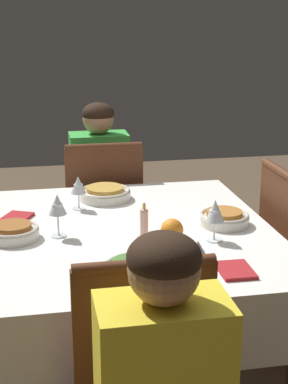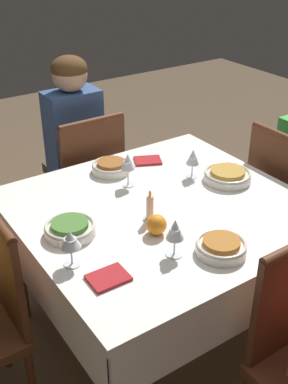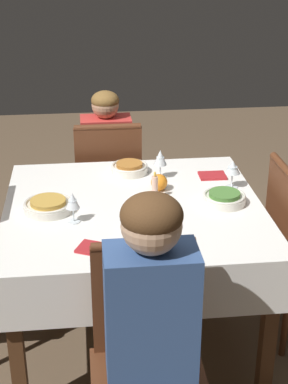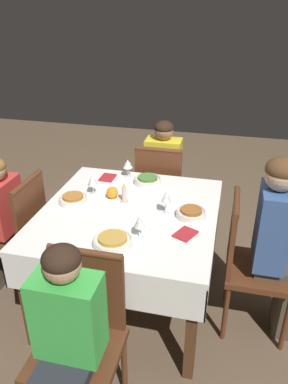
# 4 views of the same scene
# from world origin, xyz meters

# --- Properties ---
(ground_plane) EXTENTS (8.00, 8.00, 0.00)m
(ground_plane) POSITION_xyz_m (0.00, 0.00, 0.00)
(ground_plane) COLOR brown
(dining_table) EXTENTS (1.20, 1.13, 0.75)m
(dining_table) POSITION_xyz_m (0.00, 0.00, 0.66)
(dining_table) COLOR white
(dining_table) RESTS_ON ground_plane
(chair_north) EXTENTS (0.41, 0.42, 0.93)m
(chair_north) POSITION_xyz_m (0.03, 0.78, 0.52)
(chair_north) COLOR #562D19
(chair_north) RESTS_ON ground_plane
(chair_south) EXTENTS (0.41, 0.42, 0.93)m
(chair_south) POSITION_xyz_m (0.08, -0.78, 0.52)
(chair_south) COLOR #562D19
(chair_south) RESTS_ON ground_plane
(person_adult_denim) EXTENTS (0.30, 0.34, 1.21)m
(person_adult_denim) POSITION_xyz_m (0.03, 0.94, 0.69)
(person_adult_denim) COLOR #4C4233
(person_adult_denim) RESTS_ON ground_plane
(person_child_red) EXTENTS (0.30, 0.33, 1.06)m
(person_child_red) POSITION_xyz_m (0.08, -0.95, 0.58)
(person_child_red) COLOR #4C4233
(person_child_red) RESTS_ON ground_plane
(bowl_north) EXTENTS (0.19, 0.19, 0.06)m
(bowl_north) POSITION_xyz_m (-0.02, 0.40, 0.78)
(bowl_north) COLOR silver
(bowl_north) RESTS_ON dining_table
(wine_glass_north) EXTENTS (0.07, 0.07, 0.16)m
(wine_glass_north) POSITION_xyz_m (-0.02, 0.24, 0.87)
(wine_glass_north) COLOR white
(wine_glass_north) RESTS_ON dining_table
(bowl_west) EXTENTS (0.20, 0.20, 0.06)m
(bowl_west) POSITION_xyz_m (-0.42, 0.03, 0.78)
(bowl_west) COLOR silver
(bowl_west) RESTS_ON dining_table
(wine_glass_west) EXTENTS (0.08, 0.08, 0.14)m
(wine_glass_west) POSITION_xyz_m (-0.50, -0.15, 0.85)
(wine_glass_west) COLOR white
(wine_glass_west) RESTS_ON dining_table
(bowl_south) EXTENTS (0.19, 0.19, 0.06)m
(bowl_south) POSITION_xyz_m (-0.02, -0.39, 0.78)
(bowl_south) COLOR silver
(bowl_south) RESTS_ON dining_table
(wine_glass_south) EXTENTS (0.07, 0.07, 0.15)m
(wine_glass_south) POSITION_xyz_m (-0.17, -0.31, 0.86)
(wine_glass_south) COLOR white
(wine_glass_south) RESTS_ON dining_table
(bowl_east) EXTENTS (0.22, 0.22, 0.06)m
(bowl_east) POSITION_xyz_m (0.39, 0.02, 0.78)
(bowl_east) COLOR silver
(bowl_east) RESTS_ON dining_table
(wine_glass_east) EXTENTS (0.06, 0.06, 0.14)m
(wine_glass_east) POSITION_xyz_m (0.28, 0.14, 0.85)
(wine_glass_east) COLOR white
(wine_glass_east) RESTS_ON dining_table
(candle_centerpiece) EXTENTS (0.05, 0.05, 0.14)m
(candle_centerpiece) POSITION_xyz_m (-0.11, -0.06, 0.80)
(candle_centerpiece) COLOR beige
(candle_centerpiece) RESTS_ON dining_table
(orange_fruit) EXTENTS (0.08, 0.08, 0.08)m
(orange_fruit) POSITION_xyz_m (-0.14, -0.16, 0.79)
(orange_fruit) COLOR orange
(orange_fruit) RESTS_ON dining_table
(napkin_red_folded) EXTENTS (0.14, 0.11, 0.01)m
(napkin_red_folded) POSITION_xyz_m (-0.44, -0.29, 0.76)
(napkin_red_folded) COLOR #AD2328
(napkin_red_folded) RESTS_ON dining_table
(napkin_spare_side) EXTENTS (0.16, 0.15, 0.01)m
(napkin_spare_side) POSITION_xyz_m (0.19, 0.39, 0.76)
(napkin_spare_side) COLOR #AD2328
(napkin_spare_side) RESTS_ON dining_table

